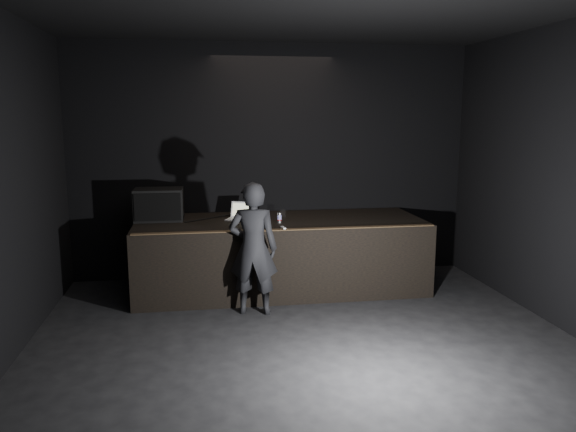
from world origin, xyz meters
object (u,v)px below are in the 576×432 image
(stage_riser, at_px, (280,254))
(person, at_px, (253,249))
(stage_monitor, at_px, (159,204))
(beer_can, at_px, (279,218))
(laptop, at_px, (241,215))

(stage_riser, distance_m, person, 1.11)
(stage_monitor, height_order, beer_can, stage_monitor)
(stage_riser, height_order, laptop, laptop)
(beer_can, relative_size, person, 0.09)
(stage_monitor, xyz_separation_m, person, (1.20, -1.18, -0.39))
(stage_monitor, relative_size, laptop, 1.54)
(stage_riser, relative_size, laptop, 9.19)
(stage_riser, xyz_separation_m, beer_can, (-0.04, -0.22, 0.57))
(stage_riser, height_order, stage_monitor, stage_monitor)
(person, bearing_deg, laptop, -74.24)
(beer_can, height_order, person, person)
(laptop, bearing_deg, stage_monitor, -161.78)
(beer_can, bearing_deg, stage_monitor, 164.34)
(person, bearing_deg, beer_can, -108.81)
(stage_monitor, bearing_deg, person, -43.80)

